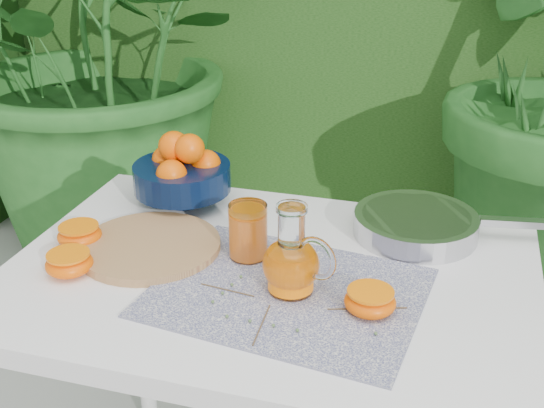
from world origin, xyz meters
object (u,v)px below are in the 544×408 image
(fruit_bowl, at_px, (183,171))
(juice_pitcher, at_px, (292,262))
(saute_pan, at_px, (418,224))
(cutting_board, at_px, (150,246))
(white_table, at_px, (269,306))

(fruit_bowl, distance_m, juice_pitcher, 0.45)
(juice_pitcher, bearing_deg, fruit_bowl, 138.06)
(fruit_bowl, height_order, saute_pan, fruit_bowl)
(cutting_board, distance_m, saute_pan, 0.55)
(white_table, xyz_separation_m, fruit_bowl, (-0.27, 0.24, 0.16))
(white_table, height_order, fruit_bowl, fruit_bowl)
(cutting_board, bearing_deg, juice_pitcher, -12.86)
(cutting_board, bearing_deg, saute_pan, 23.13)
(white_table, bearing_deg, saute_pan, 41.17)
(fruit_bowl, relative_size, saute_pan, 0.48)
(white_table, xyz_separation_m, cutting_board, (-0.25, 0.01, 0.09))
(white_table, xyz_separation_m, juice_pitcher, (0.06, -0.06, 0.14))
(juice_pitcher, bearing_deg, cutting_board, 167.14)
(fruit_bowl, height_order, juice_pitcher, fruit_bowl)
(cutting_board, distance_m, juice_pitcher, 0.32)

